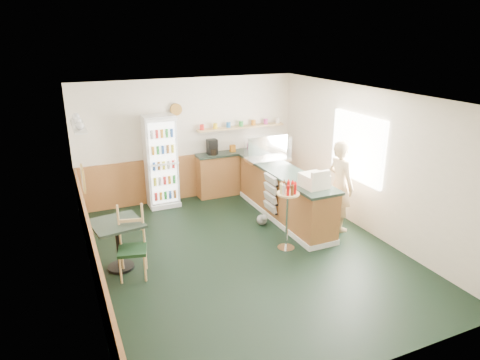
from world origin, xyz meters
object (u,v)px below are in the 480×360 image
display_case (268,149)px  cash_register (314,181)px  cafe_chair (130,239)px  shopkeeper (340,186)px  cafe_table (118,236)px  drinks_fridge (161,162)px  condiment_stand (288,204)px

display_case → cash_register: (0.00, -1.78, -0.14)m
cafe_chair → shopkeeper: bearing=14.1°
shopkeeper → cash_register: bearing=99.7°
display_case → cafe_chair: bearing=-152.5°
cafe_table → cash_register: bearing=-5.6°
shopkeeper → cafe_table: 4.12m
cash_register → cafe_table: 3.46m
shopkeeper → cafe_chair: bearing=88.2°
drinks_fridge → cafe_chair: 2.88m
shopkeeper → display_case: bearing=20.6°
shopkeeper → cafe_chair: 3.96m
shopkeeper → cafe_table: bearing=84.9°
cafe_table → cafe_chair: bearing=-56.5°
display_case → condiment_stand: display_case is taller
cash_register → cafe_chair: (-3.24, 0.10, -0.54)m
drinks_fridge → condiment_stand: (1.47, -2.87, -0.15)m
cash_register → cafe_chair: 3.29m
drinks_fridge → cafe_chair: drinks_fridge is taller
drinks_fridge → cafe_table: (-1.31, -2.37, -0.42)m
display_case → cafe_table: 3.76m
shopkeeper → cafe_chair: size_ratio=1.54×
cash_register → shopkeeper: 0.76m
display_case → condiment_stand: (-0.62, -1.95, -0.43)m
cafe_table → drinks_fridge: bearing=61.1°
display_case → cafe_chair: size_ratio=0.81×
drinks_fridge → condiment_stand: size_ratio=1.63×
condiment_stand → cafe_chair: (-2.62, 0.26, -0.25)m
drinks_fridge → display_case: size_ratio=2.16×
shopkeeper → drinks_fridge: bearing=45.0°
shopkeeper → condiment_stand: shopkeeper is taller
drinks_fridge → cash_register: drinks_fridge is taller
cash_register → cafe_chair: size_ratio=0.38×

